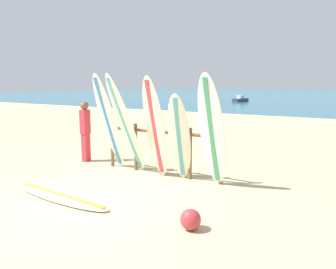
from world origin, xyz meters
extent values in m
plane|color=#CCB784|center=(0.00, 0.00, 0.00)|extent=(120.00, 120.00, 0.00)
cylinder|color=brown|center=(-1.28, 2.45, 0.59)|extent=(0.09, 0.09, 1.18)
cylinder|color=brown|center=(-0.52, 2.45, 0.59)|extent=(0.09, 0.09, 1.18)
cylinder|color=brown|center=(0.24, 2.45, 0.59)|extent=(0.09, 0.09, 1.18)
cylinder|color=brown|center=(1.00, 2.45, 0.59)|extent=(0.09, 0.09, 1.18)
cylinder|color=brown|center=(1.76, 2.45, 0.59)|extent=(0.09, 0.09, 1.18)
cylinder|color=brown|center=(0.24, 2.45, 1.03)|extent=(3.13, 0.08, 0.08)
ellipsoid|color=white|center=(-1.12, 2.16, 1.20)|extent=(0.66, 0.93, 2.40)
cube|color=#3372B2|center=(-1.12, 2.16, 1.20)|extent=(0.21, 0.81, 2.22)
ellipsoid|color=white|center=(-0.50, 2.05, 1.20)|extent=(0.71, 1.18, 2.40)
cube|color=teal|center=(-0.50, 2.05, 1.20)|extent=(0.30, 1.02, 2.21)
ellipsoid|color=beige|center=(0.28, 2.12, 1.17)|extent=(0.67, 0.68, 2.33)
cube|color=#B73338|center=(0.28, 2.12, 1.17)|extent=(0.20, 0.57, 2.15)
ellipsoid|color=silver|center=(0.89, 2.16, 0.98)|extent=(0.61, 0.75, 1.96)
cube|color=teal|center=(0.89, 2.16, 0.98)|extent=(0.20, 0.64, 1.81)
ellipsoid|color=white|center=(1.67, 2.11, 1.19)|extent=(0.66, 0.78, 2.38)
cube|color=#388C59|center=(1.67, 2.11, 1.19)|extent=(0.18, 0.68, 2.20)
ellipsoid|color=silver|center=(-0.53, 0.05, 0.04)|extent=(2.60, 0.71, 0.07)
cube|color=gold|center=(-0.53, 0.05, 0.04)|extent=(2.36, 0.26, 0.08)
cube|color=#D8333F|center=(-2.27, 2.51, 0.39)|extent=(0.17, 0.23, 0.78)
cube|color=#D8333F|center=(-2.27, 2.51, 1.11)|extent=(0.20, 0.29, 0.66)
sphere|color=brown|center=(-2.27, 2.51, 1.55)|extent=(0.23, 0.23, 0.23)
cube|color=#333842|center=(-8.11, 32.46, 0.18)|extent=(1.16, 2.53, 0.35)
cube|color=silver|center=(-8.11, 32.46, 0.54)|extent=(0.65, 0.96, 0.36)
sphere|color=#B73338|center=(2.23, 0.10, 0.16)|extent=(0.32, 0.32, 0.32)
camera|label=1|loc=(4.37, -4.11, 2.18)|focal=35.70mm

